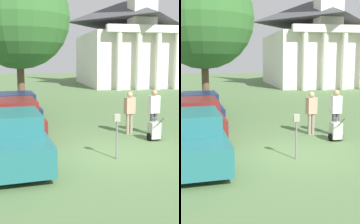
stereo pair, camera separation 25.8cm
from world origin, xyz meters
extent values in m
plane|color=#517042|center=(0.00, 0.00, 0.00)|extent=(120.00, 120.00, 0.00)
cube|color=#23666B|center=(-3.18, 0.18, 0.55)|extent=(2.30, 4.97, 0.74)
cube|color=#23666B|center=(-3.16, -0.02, 1.19)|extent=(1.81, 2.17, 0.54)
cylinder|color=black|center=(-2.42, 1.75, 0.34)|extent=(0.24, 0.69, 0.67)
cylinder|color=black|center=(-2.14, -1.23, 0.34)|extent=(0.24, 0.69, 0.67)
cube|color=maroon|center=(-3.18, 3.30, 0.59)|extent=(2.28, 5.25, 0.76)
cube|color=maroon|center=(-3.16, 3.10, 1.21)|extent=(1.78, 2.29, 0.47)
cylinder|color=black|center=(-2.45, 4.96, 0.37)|extent=(0.25, 0.76, 0.75)
cylinder|color=black|center=(-2.15, 1.81, 0.37)|extent=(0.25, 0.76, 0.75)
cube|color=#19234C|center=(-3.18, 6.17, 0.55)|extent=(2.28, 5.38, 0.72)
cube|color=#19234C|center=(-3.16, 5.96, 1.15)|extent=(1.78, 2.34, 0.48)
cylinder|color=black|center=(-2.46, 7.87, 0.34)|extent=(0.24, 0.69, 0.67)
cylinder|color=black|center=(-2.15, 4.64, 0.34)|extent=(0.24, 0.69, 0.67)
cylinder|color=slate|center=(-0.10, -0.40, 0.57)|extent=(0.05, 0.05, 1.14)
cube|color=gray|center=(-0.10, -0.40, 1.25)|extent=(0.18, 0.09, 0.22)
cylinder|color=gray|center=(1.38, 2.61, 0.41)|extent=(0.14, 0.14, 0.82)
cylinder|color=gray|center=(1.22, 2.55, 0.41)|extent=(0.14, 0.14, 0.82)
cube|color=tan|center=(1.30, 2.58, 1.15)|extent=(0.47, 0.34, 0.65)
sphere|color=tan|center=(1.30, 2.58, 1.58)|extent=(0.22, 0.22, 0.22)
cylinder|color=#3F3F47|center=(2.28, 2.30, 0.43)|extent=(0.14, 0.14, 0.87)
cylinder|color=#3F3F47|center=(2.12, 2.26, 0.43)|extent=(0.14, 0.14, 0.87)
cube|color=silver|center=(2.20, 2.28, 1.21)|extent=(0.46, 0.30, 0.69)
sphere|color=tan|center=(2.20, 2.28, 1.67)|extent=(0.23, 0.23, 0.23)
cube|color=#B2B2AD|center=(1.88, 1.43, 0.38)|extent=(0.37, 0.44, 0.60)
cone|color=#59595B|center=(1.88, 1.43, 0.76)|extent=(0.18, 0.18, 0.16)
cylinder|color=#4C4C4C|center=(1.88, 0.96, 0.78)|extent=(0.04, 0.59, 0.43)
cylinder|color=black|center=(1.67, 1.43, 0.14)|extent=(0.05, 0.28, 0.28)
cylinder|color=black|center=(2.09, 1.44, 0.14)|extent=(0.05, 0.28, 0.28)
cube|color=silver|center=(9.06, 27.06, 2.91)|extent=(9.97, 12.97, 5.81)
pyramid|color=#424247|center=(9.06, 27.06, 8.42)|extent=(10.17, 13.23, 2.61)
cylinder|color=silver|center=(6.07, 19.97, 2.76)|extent=(0.56, 0.56, 5.52)
cylinder|color=silver|center=(8.06, 19.97, 2.76)|extent=(0.56, 0.56, 5.52)
cylinder|color=silver|center=(10.06, 19.97, 2.76)|extent=(0.56, 0.56, 5.52)
cylinder|color=silver|center=(12.05, 19.97, 2.76)|extent=(0.56, 0.56, 5.52)
cube|color=silver|center=(9.06, 19.97, 5.87)|extent=(8.47, 0.70, 0.70)
cylinder|color=brown|center=(-3.01, 10.45, 1.41)|extent=(0.44, 0.44, 2.82)
sphere|color=#33662D|center=(-3.01, 10.45, 5.42)|extent=(6.12, 6.12, 6.12)
camera|label=1|loc=(-2.68, -9.06, 2.94)|focal=50.00mm
camera|label=2|loc=(-2.42, -9.11, 2.94)|focal=50.00mm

